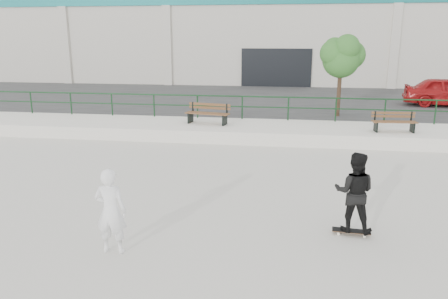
% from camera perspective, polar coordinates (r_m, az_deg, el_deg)
% --- Properties ---
extents(ground, '(120.00, 120.00, 0.00)m').
position_cam_1_polar(ground, '(9.06, 1.13, -11.84)').
color(ground, beige).
rests_on(ground, ground).
extents(ledge, '(30.00, 3.00, 0.50)m').
position_cam_1_polar(ledge, '(17.98, 5.08, 2.37)').
color(ledge, silver).
rests_on(ledge, ground).
extents(parking_strip, '(60.00, 14.00, 0.50)m').
position_cam_1_polar(parking_strip, '(26.34, 6.27, 6.22)').
color(parking_strip, '#323232').
rests_on(parking_strip, ground).
extents(railing, '(28.00, 0.06, 1.03)m').
position_cam_1_polar(railing, '(19.08, 5.40, 6.10)').
color(railing, '#153B1D').
rests_on(railing, ledge).
extents(commercial_building, '(44.20, 16.33, 8.00)m').
position_cam_1_polar(commercial_building, '(40.06, 7.35, 15.22)').
color(commercial_building, beige).
rests_on(commercial_building, ground).
extents(bench_left, '(1.90, 0.87, 0.85)m').
position_cam_1_polar(bench_left, '(18.19, -2.12, 4.71)').
color(bench_left, brown).
rests_on(bench_left, ledge).
extents(bench_right, '(1.66, 0.59, 0.75)m').
position_cam_1_polar(bench_right, '(17.82, 21.32, 3.36)').
color(bench_right, brown).
rests_on(bench_right, ledge).
extents(tree, '(2.04, 1.82, 3.63)m').
position_cam_1_polar(tree, '(20.38, 15.15, 11.80)').
color(tree, '#4A3525').
rests_on(tree, parking_strip).
extents(skateboard, '(0.79, 0.26, 0.09)m').
position_cam_1_polar(skateboard, '(9.67, 16.28, -10.19)').
color(skateboard, black).
rests_on(skateboard, ground).
extents(standing_skater, '(0.93, 0.78, 1.69)m').
position_cam_1_polar(standing_skater, '(9.35, 16.66, -5.36)').
color(standing_skater, black).
rests_on(standing_skater, skateboard).
extents(seated_skater, '(0.62, 0.41, 1.68)m').
position_cam_1_polar(seated_skater, '(8.56, -14.58, -7.80)').
color(seated_skater, white).
rests_on(seated_skater, ground).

